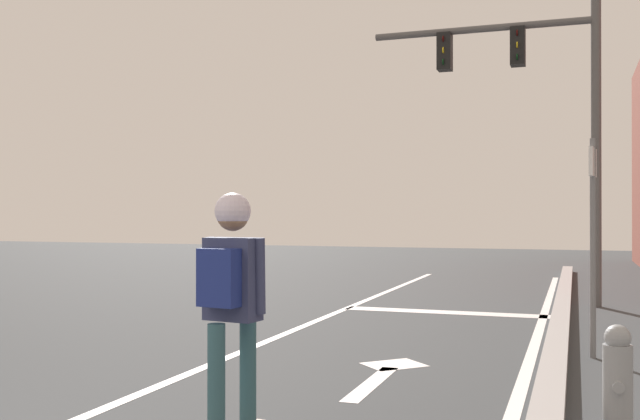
{
  "coord_description": "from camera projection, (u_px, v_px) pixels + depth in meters",
  "views": [
    {
      "loc": [
        3.76,
        -2.01,
        1.5
      ],
      "look_at": [
        1.15,
        5.43,
        1.54
      ],
      "focal_mm": 40.96,
      "sensor_mm": 36.0,
      "label": 1
    }
  ],
  "objects": [
    {
      "name": "lane_line_center",
      "position": [
        271.0,
        340.0,
        8.68
      ],
      "size": [
        0.12,
        20.0,
        0.01
      ],
      "primitive_type": "cube",
      "color": "silver",
      "rests_on": "ground"
    },
    {
      "name": "lane_line_curbside",
      "position": [
        531.0,
        356.0,
        7.7
      ],
      "size": [
        0.12,
        20.0,
        0.01
      ],
      "primitive_type": "cube",
      "color": "silver",
      "rests_on": "ground"
    },
    {
      "name": "stop_bar",
      "position": [
        446.0,
        312.0,
        11.1
      ],
      "size": [
        3.14,
        0.4,
        0.01
      ],
      "primitive_type": "cube",
      "color": "silver",
      "rests_on": "ground"
    },
    {
      "name": "lane_arrow_stem",
      "position": [
        372.0,
        383.0,
        6.45
      ],
      "size": [
        0.16,
        1.4,
        0.01
      ],
      "primitive_type": "cube",
      "color": "silver",
      "rests_on": "ground"
    },
    {
      "name": "lane_arrow_head",
      "position": [
        394.0,
        364.0,
        7.25
      ],
      "size": [
        0.71,
        0.71,
        0.01
      ],
      "primitive_type": "cube",
      "rotation": [
        0.0,
        0.0,
        0.79
      ],
      "color": "silver",
      "rests_on": "ground"
    },
    {
      "name": "curb_strip",
      "position": [
        556.0,
        351.0,
        7.61
      ],
      "size": [
        0.24,
        24.0,
        0.14
      ],
      "primitive_type": "cube",
      "color": "#9A9391",
      "rests_on": "ground"
    },
    {
      "name": "skater",
      "position": [
        231.0,
        285.0,
        4.62
      ],
      "size": [
        0.43,
        0.6,
        1.56
      ],
      "color": "#2F555E",
      "rests_on": "skateboard"
    },
    {
      "name": "traffic_signal_mast",
      "position": [
        534.0,
        93.0,
        12.13
      ],
      "size": [
        3.76,
        0.34,
        5.01
      ],
      "color": "#575454",
      "rests_on": "ground"
    },
    {
      "name": "street_sign_post",
      "position": [
        593.0,
        214.0,
        7.6
      ],
      "size": [
        0.09,
        0.44,
        2.29
      ],
      "color": "slate",
      "rests_on": "ground"
    },
    {
      "name": "fire_hydrant",
      "position": [
        618.0,
        378.0,
        5.06
      ],
      "size": [
        0.2,
        0.3,
        0.73
      ],
      "color": "#92969A",
      "rests_on": "ground"
    }
  ]
}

